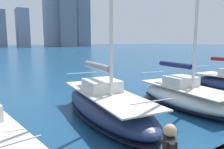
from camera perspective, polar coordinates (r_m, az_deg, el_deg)
name	(u,v)px	position (r m, az deg, el deg)	size (l,w,h in m)	color
sailboat_navy	(185,95)	(13.25, 18.50, -5.06)	(3.49, 7.09, 10.93)	white
sailboat_grey	(106,104)	(10.67, -1.68, -7.61)	(3.69, 8.36, 10.65)	navy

